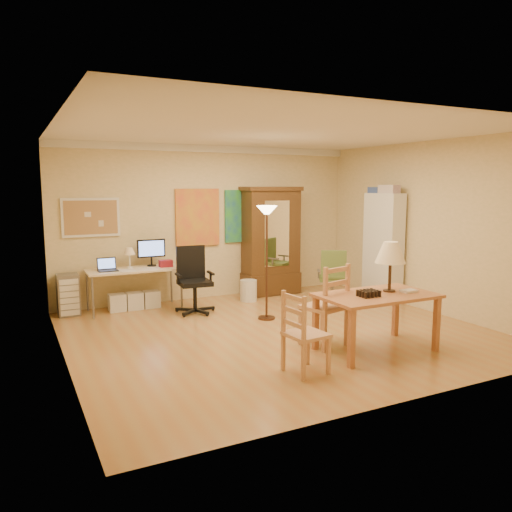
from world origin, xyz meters
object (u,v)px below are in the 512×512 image
office_chair_black (194,295)px  bookshelf (383,248)px  dining_table (382,282)px  computer_desk (136,284)px  armoire (271,248)px  office_chair_green (332,289)px

office_chair_black → bookshelf: bearing=-12.1°
dining_table → computer_desk: (-2.22, 3.35, -0.43)m
armoire → dining_table: bearing=-95.2°
bookshelf → computer_desk: bearing=161.8°
office_chair_black → armoire: (1.76, 0.71, 0.58)m
office_chair_green → office_chair_black: bearing=167.6°
computer_desk → bookshelf: 4.23m
computer_desk → office_chair_green: (3.08, -1.12, -0.16)m
office_chair_black → bookshelf: 3.35m
office_chair_black → office_chair_green: office_chair_black is taller
dining_table → bookshelf: (1.77, 2.04, 0.10)m
dining_table → office_chair_green: dining_table is taller
dining_table → office_chair_green: 2.45m
armoire → bookshelf: size_ratio=1.06×
armoire → bookshelf: 2.02m
computer_desk → office_chair_black: size_ratio=1.41×
dining_table → office_chair_green: bearing=69.0°
dining_table → computer_desk: dining_table is taller
dining_table → office_chair_green: size_ratio=1.50×
dining_table → armoire: bearing=84.8°
computer_desk → armoire: bearing=1.9°
office_chair_green → bookshelf: (0.92, -0.19, 0.68)m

